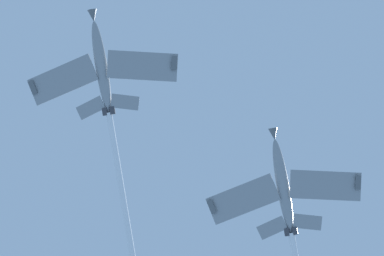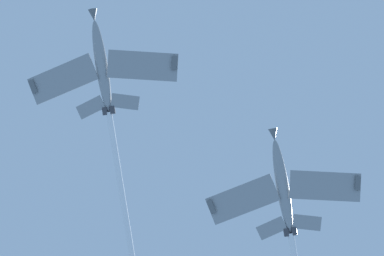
% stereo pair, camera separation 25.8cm
% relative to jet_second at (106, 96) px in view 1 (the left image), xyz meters
% --- Properties ---
extents(jet_second, '(19.51, 31.05, 16.62)m').
position_rel_jet_second_xyz_m(jet_second, '(0.00, 0.00, 0.00)').
color(jet_second, gray).
extents(jet_third, '(19.52, 30.00, 16.92)m').
position_rel_jet_second_xyz_m(jet_third, '(15.54, 21.73, -8.51)').
color(jet_third, gray).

